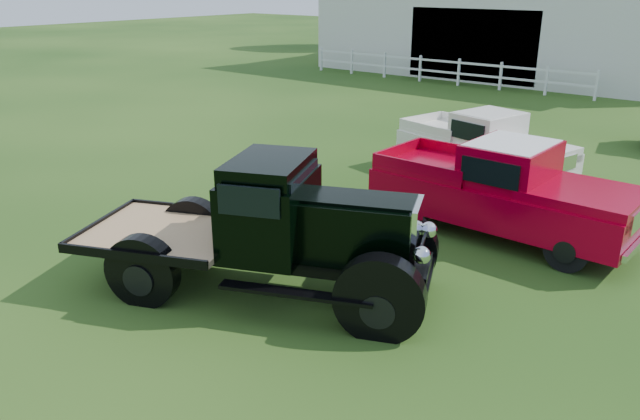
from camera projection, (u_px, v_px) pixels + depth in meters
The scene contains 6 objects.
ground at pixel (261, 292), 9.65m from camera, with size 120.00×120.00×0.00m, color #183A0F.
shed_left at pixel (517, 16), 31.73m from camera, with size 18.80×10.20×5.60m, color beige, non-canonical shape.
fence_rail at pixel (439, 70), 28.72m from camera, with size 14.20×0.16×1.20m, color white, non-canonical shape.
vintage_flatbed at pixel (264, 227), 9.33m from camera, with size 5.38×2.13×2.13m, color black, non-canonical shape.
red_pickup at pixel (502, 188), 11.55m from camera, with size 4.97×1.91×1.81m, color #A4001B, non-canonical shape.
white_pickup at pixel (483, 147), 14.82m from camera, with size 4.38×1.70×1.61m, color white, non-canonical shape.
Camera 1 is at (6.14, -6.11, 4.54)m, focal length 35.00 mm.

